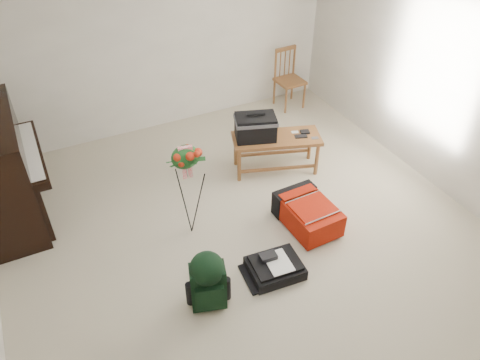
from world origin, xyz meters
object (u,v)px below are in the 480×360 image
dining_chair (289,79)px  red_suitcase (305,211)px  flower_stand (188,191)px  bench (263,133)px  black_duffel (275,267)px  green_backpack (208,279)px  piano (4,172)px

dining_chair → red_suitcase: size_ratio=1.22×
flower_stand → bench: bearing=37.8°
red_suitcase → flower_stand: bearing=158.6°
red_suitcase → black_duffel: 0.84m
black_duffel → flower_stand: flower_stand is taller
dining_chair → green_backpack: (-2.62, -2.97, -0.09)m
bench → dining_chair: dining_chair is taller
black_duffel → red_suitcase: bearing=41.7°
bench → dining_chair: (1.20, 1.39, -0.15)m
green_backpack → flower_stand: (0.21, 0.98, 0.22)m
bench → green_backpack: bench is taller
dining_chair → flower_stand: bearing=-142.8°
bench → black_duffel: bench is taller
piano → green_backpack: (1.47, -2.13, -0.25)m
piano → flower_stand: 2.04m
piano → flower_stand: (1.67, -1.16, -0.03)m
black_duffel → flower_stand: (-0.53, 0.92, 0.49)m
piano → bench: size_ratio=1.28×
bench → green_backpack: size_ratio=1.83×
piano → dining_chair: bearing=11.5°
dining_chair → black_duffel: dining_chair is taller
piano → flower_stand: piano is taller
flower_stand → green_backpack: bearing=-90.8°
red_suitcase → black_duffel: size_ratio=1.33×
black_duffel → bench: bearing=70.7°
red_suitcase → flower_stand: flower_stand is taller
black_duffel → green_backpack: bearing=-170.9°
black_duffel → flower_stand: 1.17m
piano → green_backpack: size_ratio=2.35×
dining_chair → green_backpack: dining_chair is taller
piano → bench: (2.89, -0.55, -0.01)m
red_suitcase → green_backpack: (-1.40, -0.55, 0.19)m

